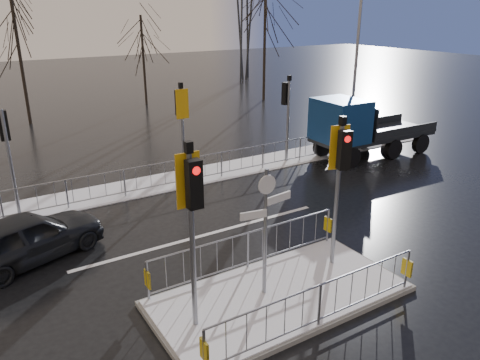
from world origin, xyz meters
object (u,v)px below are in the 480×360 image
traffic_island (279,284)px  street_lamp_right (358,55)px  car_far_lane (27,237)px  flatbed_truck (354,127)px

traffic_island → street_lamp_right: (10.58, 8.49, 4.00)m
traffic_island → street_lamp_right: size_ratio=0.75×
car_far_lane → flatbed_truck: (13.92, 2.07, 0.78)m
traffic_island → street_lamp_right: 14.14m
traffic_island → car_far_lane: (-4.67, 4.97, 0.30)m
car_far_lane → flatbed_truck: bearing=-101.0°
car_far_lane → flatbed_truck: flatbed_truck is taller
car_far_lane → flatbed_truck: 14.09m
street_lamp_right → traffic_island: bearing=-141.3°
car_far_lane → street_lamp_right: size_ratio=0.51×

